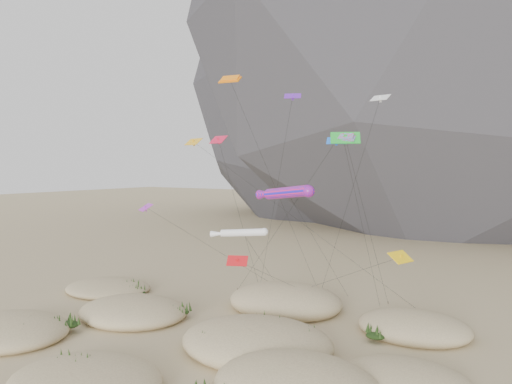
# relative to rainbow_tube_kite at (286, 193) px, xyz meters

# --- Properties ---
(ground) EXTENTS (500.00, 500.00, 0.00)m
(ground) POSITION_rel_rainbow_tube_kite_xyz_m (-1.64, -13.14, -13.64)
(ground) COLOR #CCB789
(ground) RESTS_ON ground
(dunes) EXTENTS (52.10, 36.95, 3.88)m
(dunes) POSITION_rel_rainbow_tube_kite_xyz_m (-2.02, -9.07, -12.94)
(dunes) COLOR #CCB789
(dunes) RESTS_ON ground
(dune_grass) EXTENTS (42.16, 26.80, 1.56)m
(dune_grass) POSITION_rel_rainbow_tube_kite_xyz_m (-1.52, -10.67, -12.79)
(dune_grass) COLOR black
(dune_grass) RESTS_ON ground
(kite_stakes) EXTENTS (24.57, 5.79, 0.30)m
(kite_stakes) POSITION_rel_rainbow_tube_kite_xyz_m (0.88, 9.44, -13.49)
(kite_stakes) COLOR #3F2D1E
(kite_stakes) RESTS_ON ground
(rainbow_tube_kite) EXTENTS (8.49, 13.98, 14.62)m
(rainbow_tube_kite) POSITION_rel_rainbow_tube_kite_xyz_m (0.00, 0.00, 0.00)
(rainbow_tube_kite) COLOR #FF1A4C
(rainbow_tube_kite) RESTS_ON ground
(white_tube_kite) EXTENTS (6.45, 14.56, 10.01)m
(white_tube_kite) POSITION_rel_rainbow_tube_kite_xyz_m (-3.88, -2.98, -4.29)
(white_tube_kite) COLOR white
(white_tube_kite) RESTS_ON ground
(orange_parafoil) EXTENTS (5.72, 14.49, 26.50)m
(orange_parafoil) POSITION_rel_rainbow_tube_kite_xyz_m (-6.02, -1.50, 12.03)
(orange_parafoil) COLOR orange
(orange_parafoil) RESTS_ON ground
(multi_parafoil) EXTENTS (2.41, 12.83, 19.65)m
(multi_parafoil) POSITION_rel_rainbow_tube_kite_xyz_m (7.41, -1.96, 5.33)
(multi_parafoil) COLOR red
(multi_parafoil) RESTS_ON ground
(delta_kites) EXTENTS (31.96, 21.01, 24.35)m
(delta_kites) POSITION_rel_rainbow_tube_kite_xyz_m (0.06, -1.98, 2.44)
(delta_kites) COLOR #621EB2
(delta_kites) RESTS_ON ground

